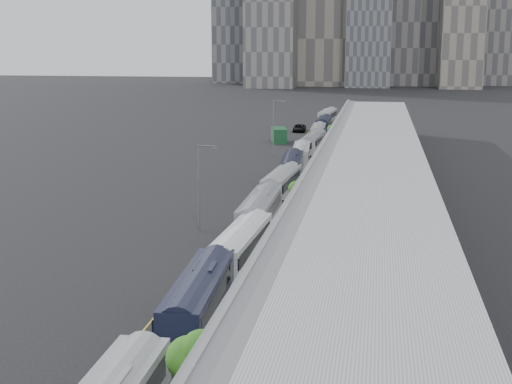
% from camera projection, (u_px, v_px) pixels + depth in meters
% --- Properties ---
extents(sidewalk, '(10.00, 170.00, 0.12)m').
position_uv_depth(sidewalk, '(332.00, 217.00, 79.59)').
color(sidewalk, gray).
rests_on(sidewalk, ground).
extents(lane_line, '(0.12, 160.00, 0.02)m').
position_uv_depth(lane_line, '(240.00, 214.00, 81.35)').
color(lane_line, gold).
rests_on(lane_line, ground).
extents(depot, '(12.45, 160.40, 7.20)m').
position_uv_depth(depot, '(370.00, 188.00, 78.23)').
color(depot, gray).
rests_on(depot, ground).
extents(bus_1, '(3.41, 13.74, 3.98)m').
position_uv_depth(bus_1, '(200.00, 305.00, 48.30)').
color(bus_1, black).
rests_on(bus_1, ground).
extents(bus_2, '(3.31, 13.40, 3.89)m').
position_uv_depth(bus_2, '(241.00, 252.00, 60.76)').
color(bus_2, white).
rests_on(bus_2, ground).
extents(bus_3, '(3.04, 13.73, 4.01)m').
position_uv_depth(bus_3, '(260.00, 217.00, 72.89)').
color(bus_3, gray).
rests_on(bus_3, ground).
extents(bus_4, '(3.53, 13.25, 3.83)m').
position_uv_depth(bus_4, '(282.00, 187.00, 88.50)').
color(bus_4, '#95999E').
rests_on(bus_4, ground).
extents(bus_5, '(3.54, 13.34, 3.86)m').
position_uv_depth(bus_5, '(292.00, 170.00, 100.27)').
color(bus_5, black).
rests_on(bus_5, ground).
extents(bus_6, '(3.40, 12.58, 3.63)m').
position_uv_depth(bus_6, '(301.00, 157.00, 112.42)').
color(bus_6, silver).
rests_on(bus_6, ground).
extents(bus_7, '(3.29, 12.32, 3.56)m').
position_uv_depth(bus_7, '(314.00, 144.00, 127.78)').
color(bus_7, gray).
rests_on(bus_7, ground).
extents(bus_8, '(2.78, 12.25, 3.56)m').
position_uv_depth(bus_8, '(318.00, 135.00, 140.84)').
color(bus_8, '#9D9DA6').
rests_on(bus_8, ground).
extents(bus_9, '(2.82, 12.58, 3.68)m').
position_uv_depth(bus_9, '(324.00, 126.00, 155.24)').
color(bus_9, black).
rests_on(bus_9, ground).
extents(bus_10, '(3.76, 13.64, 3.94)m').
position_uv_depth(bus_10, '(328.00, 119.00, 170.03)').
color(bus_10, '#B9B9BB').
rests_on(bus_10, ground).
extents(tree_0, '(3.00, 3.00, 5.27)m').
position_uv_depth(tree_0, '(200.00, 355.00, 35.64)').
color(tree_0, black).
rests_on(tree_0, ground).
extents(tree_1, '(1.29, 1.29, 4.45)m').
position_uv_depth(tree_1, '(275.00, 246.00, 55.07)').
color(tree_1, black).
rests_on(tree_1, ground).
extents(tree_2, '(2.20, 2.20, 4.88)m').
position_uv_depth(tree_2, '(301.00, 189.00, 76.67)').
color(tree_2, black).
rests_on(tree_2, ground).
extents(tree_3, '(1.95, 1.95, 4.33)m').
position_uv_depth(tree_3, '(323.00, 154.00, 103.70)').
color(tree_3, black).
rests_on(tree_3, ground).
extents(tree_4, '(2.04, 2.04, 4.92)m').
position_uv_depth(tree_4, '(334.00, 129.00, 129.62)').
color(tree_4, black).
rests_on(tree_4, ground).
extents(street_lamp_near, '(2.04, 0.22, 8.99)m').
position_uv_depth(street_lamp_near, '(200.00, 181.00, 73.22)').
color(street_lamp_near, '#59595E').
rests_on(street_lamp_near, ground).
extents(street_lamp_far, '(2.04, 0.22, 9.79)m').
position_uv_depth(street_lamp_far, '(275.00, 125.00, 121.23)').
color(street_lamp_far, '#59595E').
rests_on(street_lamp_far, ground).
extents(shipping_container, '(3.99, 6.48, 2.84)m').
position_uv_depth(shipping_container, '(279.00, 135.00, 140.93)').
color(shipping_container, '#123D21').
rests_on(shipping_container, ground).
extents(suv, '(2.92, 6.00, 1.64)m').
position_uv_depth(suv, '(299.00, 128.00, 158.27)').
color(suv, black).
rests_on(suv, ground).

